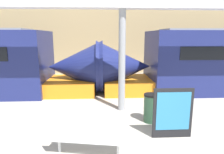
{
  "coord_description": "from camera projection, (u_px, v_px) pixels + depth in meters",
  "views": [
    {
      "loc": [
        -0.7,
        -3.21,
        2.83
      ],
      "look_at": [
        -0.31,
        3.79,
        1.4
      ],
      "focal_mm": 32.0,
      "sensor_mm": 36.0,
      "label": 1
    }
  ],
  "objects": [
    {
      "name": "poster_board",
      "position": [
        173.0,
        113.0,
        5.57
      ],
      "size": [
        1.12,
        0.07,
        1.44
      ],
      "color": "black",
      "rests_on": "ground_plane"
    },
    {
      "name": "support_column_near",
      "position": [
        122.0,
        62.0,
        7.48
      ],
      "size": [
        0.26,
        0.26,
        3.8
      ],
      "primitive_type": "cylinder",
      "color": "gray",
      "rests_on": "ground_plane"
    },
    {
      "name": "bench_near",
      "position": [
        87.0,
        137.0,
        4.74
      ],
      "size": [
        1.89,
        0.75,
        0.8
      ],
      "rotation": [
        0.0,
        0.0,
        -0.17
      ],
      "color": "silver",
      "rests_on": "ground_plane"
    },
    {
      "name": "canopy_beam",
      "position": [
        122.0,
        4.0,
        7.07
      ],
      "size": [
        28.0,
        0.6,
        0.28
      ],
      "primitive_type": "cube",
      "color": "silver",
      "rests_on": "support_column_near"
    },
    {
      "name": "trash_bin",
      "position": [
        151.0,
        108.0,
        6.66
      ],
      "size": [
        0.49,
        0.49,
        0.97
      ],
      "color": "#2D5138",
      "rests_on": "ground_plane"
    },
    {
      "name": "station_wall",
      "position": [
        110.0,
        41.0,
        15.19
      ],
      "size": [
        56.0,
        0.2,
        5.0
      ],
      "primitive_type": "cube",
      "color": "tan",
      "rests_on": "ground_plane"
    }
  ]
}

